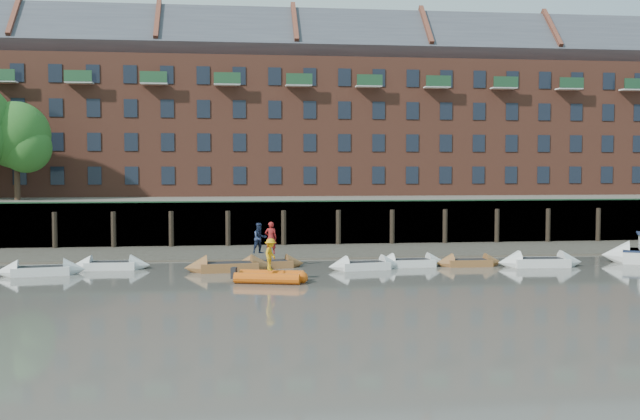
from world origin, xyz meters
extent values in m
plane|color=#5A564F|center=(0.00, 0.00, 0.00)|extent=(220.00, 220.00, 0.00)
cube|color=#3D382F|center=(0.00, 18.00, 0.00)|extent=(110.00, 8.00, 0.50)
cube|color=#4C4336|center=(0.00, 14.60, 0.00)|extent=(110.00, 1.60, 0.10)
cube|color=#2D2A26|center=(0.00, 22.40, 1.60)|extent=(110.00, 0.80, 3.20)
cylinder|color=black|center=(-18.00, 21.75, 1.30)|extent=(0.36, 0.36, 2.60)
cylinder|color=black|center=(-14.00, 21.75, 1.30)|extent=(0.36, 0.36, 2.60)
cylinder|color=black|center=(-10.00, 21.75, 1.30)|extent=(0.36, 0.36, 2.60)
cylinder|color=black|center=(-6.00, 21.75, 1.30)|extent=(0.36, 0.36, 2.60)
cylinder|color=black|center=(-2.00, 21.75, 1.30)|extent=(0.36, 0.36, 2.60)
cylinder|color=black|center=(2.00, 21.75, 1.30)|extent=(0.36, 0.36, 2.60)
cylinder|color=black|center=(6.00, 21.75, 1.30)|extent=(0.36, 0.36, 2.60)
cylinder|color=black|center=(10.00, 21.75, 1.30)|extent=(0.36, 0.36, 2.60)
cylinder|color=black|center=(14.00, 21.75, 1.30)|extent=(0.36, 0.36, 2.60)
cylinder|color=black|center=(18.00, 21.75, 1.30)|extent=(0.36, 0.36, 2.60)
cylinder|color=black|center=(22.00, 21.75, 1.30)|extent=(0.36, 0.36, 2.60)
cube|color=#264C2D|center=(0.00, 22.10, 3.25)|extent=(110.00, 0.06, 0.10)
cube|color=#5E594D|center=(0.00, 36.00, 1.60)|extent=(110.00, 28.00, 3.20)
cube|color=brown|center=(0.00, 37.00, 9.20)|extent=(80.00, 10.00, 12.00)
cube|color=#42444C|center=(0.00, 37.00, 16.40)|extent=(80.60, 15.56, 15.56)
cube|color=black|center=(-23.00, 31.98, 5.00)|extent=(1.10, 0.12, 1.50)
cube|color=black|center=(-20.00, 31.98, 5.00)|extent=(1.10, 0.12, 1.50)
cube|color=black|center=(-17.00, 31.98, 5.00)|extent=(1.10, 0.12, 1.50)
cube|color=black|center=(-14.00, 31.98, 5.00)|extent=(1.10, 0.12, 1.50)
cube|color=black|center=(-11.00, 31.98, 5.00)|extent=(1.10, 0.12, 1.50)
cube|color=black|center=(-8.00, 31.98, 5.00)|extent=(1.10, 0.12, 1.50)
cube|color=black|center=(-5.00, 31.98, 5.00)|extent=(1.10, 0.12, 1.50)
cube|color=black|center=(-2.00, 31.98, 5.00)|extent=(1.10, 0.12, 1.50)
cube|color=black|center=(1.00, 31.98, 5.00)|extent=(1.10, 0.12, 1.50)
cube|color=black|center=(4.00, 31.98, 5.00)|extent=(1.10, 0.12, 1.50)
cube|color=black|center=(7.00, 31.98, 5.00)|extent=(1.10, 0.12, 1.50)
cube|color=black|center=(10.00, 31.98, 5.00)|extent=(1.10, 0.12, 1.50)
cube|color=black|center=(13.00, 31.98, 5.00)|extent=(1.10, 0.12, 1.50)
cube|color=black|center=(16.00, 31.98, 5.00)|extent=(1.10, 0.12, 1.50)
cube|color=black|center=(19.00, 31.98, 5.00)|extent=(1.10, 0.12, 1.50)
cube|color=black|center=(22.00, 31.98, 5.00)|extent=(1.10, 0.12, 1.50)
cube|color=black|center=(25.00, 31.98, 5.00)|extent=(1.10, 0.12, 1.50)
cube|color=black|center=(28.00, 31.98, 5.00)|extent=(1.10, 0.12, 1.50)
cube|color=black|center=(31.00, 31.98, 5.00)|extent=(1.10, 0.12, 1.50)
cube|color=black|center=(-23.00, 31.98, 7.80)|extent=(1.10, 0.12, 1.50)
cube|color=black|center=(-20.00, 31.98, 7.80)|extent=(1.10, 0.12, 1.50)
cube|color=black|center=(-17.00, 31.98, 7.80)|extent=(1.10, 0.12, 1.50)
cube|color=black|center=(-14.00, 31.98, 7.80)|extent=(1.10, 0.12, 1.50)
cube|color=black|center=(-11.00, 31.98, 7.80)|extent=(1.10, 0.12, 1.50)
cube|color=black|center=(-8.00, 31.98, 7.80)|extent=(1.10, 0.12, 1.50)
cube|color=black|center=(-5.00, 31.98, 7.80)|extent=(1.10, 0.12, 1.50)
cube|color=black|center=(-2.00, 31.98, 7.80)|extent=(1.10, 0.12, 1.50)
cube|color=black|center=(1.00, 31.98, 7.80)|extent=(1.10, 0.12, 1.50)
cube|color=black|center=(4.00, 31.98, 7.80)|extent=(1.10, 0.12, 1.50)
cube|color=black|center=(7.00, 31.98, 7.80)|extent=(1.10, 0.12, 1.50)
cube|color=black|center=(10.00, 31.98, 7.80)|extent=(1.10, 0.12, 1.50)
cube|color=black|center=(13.00, 31.98, 7.80)|extent=(1.10, 0.12, 1.50)
cube|color=black|center=(16.00, 31.98, 7.80)|extent=(1.10, 0.12, 1.50)
cube|color=black|center=(19.00, 31.98, 7.80)|extent=(1.10, 0.12, 1.50)
cube|color=black|center=(22.00, 31.98, 7.80)|extent=(1.10, 0.12, 1.50)
cube|color=black|center=(25.00, 31.98, 7.80)|extent=(1.10, 0.12, 1.50)
cube|color=black|center=(28.00, 31.98, 7.80)|extent=(1.10, 0.12, 1.50)
cube|color=black|center=(31.00, 31.98, 7.80)|extent=(1.10, 0.12, 1.50)
cube|color=black|center=(-23.00, 31.98, 10.60)|extent=(1.10, 0.12, 1.50)
cube|color=black|center=(-20.00, 31.98, 10.60)|extent=(1.10, 0.12, 1.50)
cube|color=black|center=(-17.00, 31.98, 10.60)|extent=(1.10, 0.12, 1.50)
cube|color=black|center=(-14.00, 31.98, 10.60)|extent=(1.10, 0.12, 1.50)
cube|color=black|center=(-11.00, 31.98, 10.60)|extent=(1.10, 0.12, 1.50)
cube|color=black|center=(-8.00, 31.98, 10.60)|extent=(1.10, 0.12, 1.50)
cube|color=black|center=(-5.00, 31.98, 10.60)|extent=(1.10, 0.12, 1.50)
cube|color=black|center=(-2.00, 31.98, 10.60)|extent=(1.10, 0.12, 1.50)
cube|color=black|center=(1.00, 31.98, 10.60)|extent=(1.10, 0.12, 1.50)
cube|color=black|center=(4.00, 31.98, 10.60)|extent=(1.10, 0.12, 1.50)
cube|color=black|center=(7.00, 31.98, 10.60)|extent=(1.10, 0.12, 1.50)
cube|color=black|center=(10.00, 31.98, 10.60)|extent=(1.10, 0.12, 1.50)
cube|color=black|center=(13.00, 31.98, 10.60)|extent=(1.10, 0.12, 1.50)
cube|color=black|center=(16.00, 31.98, 10.60)|extent=(1.10, 0.12, 1.50)
cube|color=black|center=(19.00, 31.98, 10.60)|extent=(1.10, 0.12, 1.50)
cube|color=black|center=(22.00, 31.98, 10.60)|extent=(1.10, 0.12, 1.50)
cube|color=black|center=(25.00, 31.98, 10.60)|extent=(1.10, 0.12, 1.50)
cube|color=black|center=(28.00, 31.98, 10.60)|extent=(1.10, 0.12, 1.50)
cube|color=black|center=(31.00, 31.98, 10.60)|extent=(1.10, 0.12, 1.50)
cube|color=black|center=(-23.00, 31.98, 13.40)|extent=(1.10, 0.12, 1.50)
cube|color=black|center=(-20.00, 31.98, 13.40)|extent=(1.10, 0.12, 1.50)
cube|color=black|center=(-17.00, 31.98, 13.40)|extent=(1.10, 0.12, 1.50)
cube|color=black|center=(-14.00, 31.98, 13.40)|extent=(1.10, 0.12, 1.50)
cube|color=black|center=(-11.00, 31.98, 13.40)|extent=(1.10, 0.12, 1.50)
cube|color=black|center=(-8.00, 31.98, 13.40)|extent=(1.10, 0.12, 1.50)
cube|color=black|center=(-5.00, 31.98, 13.40)|extent=(1.10, 0.12, 1.50)
cube|color=black|center=(-2.00, 31.98, 13.40)|extent=(1.10, 0.12, 1.50)
cube|color=black|center=(1.00, 31.98, 13.40)|extent=(1.10, 0.12, 1.50)
cube|color=black|center=(4.00, 31.98, 13.40)|extent=(1.10, 0.12, 1.50)
cube|color=black|center=(7.00, 31.98, 13.40)|extent=(1.10, 0.12, 1.50)
cube|color=black|center=(10.00, 31.98, 13.40)|extent=(1.10, 0.12, 1.50)
cube|color=black|center=(13.00, 31.98, 13.40)|extent=(1.10, 0.12, 1.50)
cube|color=black|center=(16.00, 31.98, 13.40)|extent=(1.10, 0.12, 1.50)
cube|color=black|center=(19.00, 31.98, 13.40)|extent=(1.10, 0.12, 1.50)
cube|color=black|center=(22.00, 31.98, 13.40)|extent=(1.10, 0.12, 1.50)
cube|color=black|center=(25.00, 31.98, 13.40)|extent=(1.10, 0.12, 1.50)
cube|color=black|center=(28.00, 31.98, 13.40)|extent=(1.10, 0.12, 1.50)
cube|color=black|center=(31.00, 31.98, 13.40)|extent=(1.10, 0.12, 1.50)
cylinder|color=#3A281C|center=(-22.00, 27.50, 5.20)|extent=(0.44, 0.44, 4.00)
sphere|color=#2C6723|center=(-22.00, 27.50, 8.16)|extent=(5.12, 5.12, 5.12)
cube|color=silver|center=(-15.91, 9.14, 0.23)|extent=(3.12, 1.81, 0.46)
cone|color=silver|center=(-14.23, 9.43, 0.23)|extent=(1.35, 1.50, 1.32)
cone|color=silver|center=(-17.60, 8.85, 0.23)|extent=(1.35, 1.50, 1.32)
cube|color=black|center=(-15.91, 9.14, 0.44)|extent=(2.58, 1.40, 0.06)
cube|color=silver|center=(-12.54, 10.95, 0.22)|extent=(2.82, 1.34, 0.43)
cone|color=silver|center=(-10.92, 10.90, 0.22)|extent=(1.12, 1.29, 1.25)
cone|color=silver|center=(-14.16, 11.00, 0.22)|extent=(1.12, 1.29, 1.25)
cube|color=black|center=(-12.54, 10.95, 0.41)|extent=(2.35, 1.02, 0.06)
cube|color=brown|center=(-5.92, 9.31, 0.25)|extent=(3.27, 1.68, 0.49)
cone|color=brown|center=(-4.09, 9.47, 0.25)|extent=(1.34, 1.52, 1.43)
cone|color=brown|center=(-7.76, 9.16, 0.25)|extent=(1.34, 1.52, 1.43)
cube|color=black|center=(-5.92, 9.31, 0.47)|extent=(2.71, 1.28, 0.06)
cube|color=brown|center=(-3.65, 10.53, 0.20)|extent=(2.74, 1.51, 0.41)
cone|color=brown|center=(-2.14, 10.73, 0.20)|extent=(1.16, 1.30, 1.18)
cone|color=brown|center=(-5.15, 10.33, 0.20)|extent=(1.16, 1.30, 1.18)
cube|color=black|center=(-3.65, 10.53, 0.39)|extent=(2.27, 1.16, 0.06)
cube|color=silver|center=(1.65, 9.19, 0.21)|extent=(2.90, 1.67, 0.43)
cone|color=silver|center=(3.22, 9.46, 0.21)|extent=(1.25, 1.39, 1.24)
cone|color=silver|center=(0.08, 8.93, 0.21)|extent=(1.25, 1.39, 1.24)
cube|color=black|center=(1.65, 9.19, 0.41)|extent=(2.40, 1.29, 0.06)
cube|color=silver|center=(4.52, 10.08, 0.21)|extent=(2.77, 1.36, 0.42)
cone|color=silver|center=(6.10, 10.16, 0.21)|extent=(1.12, 1.28, 1.22)
cone|color=silver|center=(2.94, 10.00, 0.21)|extent=(1.12, 1.28, 1.22)
cube|color=black|center=(4.52, 10.08, 0.40)|extent=(2.30, 1.03, 0.06)
cube|color=brown|center=(7.93, 9.80, 0.20)|extent=(2.55, 1.17, 0.40)
cone|color=brown|center=(9.41, 9.79, 0.20)|extent=(1.00, 1.15, 1.15)
cone|color=brown|center=(6.44, 9.81, 0.20)|extent=(1.00, 1.15, 1.15)
cube|color=black|center=(7.93, 9.80, 0.38)|extent=(2.12, 0.88, 0.06)
cube|color=silver|center=(11.95, 9.14, 0.25)|extent=(3.24, 1.60, 0.50)
cone|color=silver|center=(13.80, 9.04, 0.25)|extent=(1.31, 1.50, 1.43)
cone|color=silver|center=(10.10, 9.23, 0.25)|extent=(1.31, 1.50, 1.43)
cube|color=black|center=(11.95, 9.14, 0.48)|extent=(2.70, 1.21, 0.06)
cylinder|color=#D3510C|center=(-3.77, 5.74, 0.27)|extent=(3.31, 1.40, 0.54)
cylinder|color=#D3510C|center=(-4.07, 4.63, 0.27)|extent=(3.31, 1.40, 0.54)
sphere|color=#D3510C|center=(-2.34, 4.75, 0.27)|extent=(0.62, 0.62, 0.62)
cube|color=black|center=(-3.92, 5.18, 0.27)|extent=(2.89, 1.64, 0.19)
cone|color=silver|center=(17.29, 10.49, 0.42)|extent=(2.21, 2.35, 1.85)
imported|color=maroon|center=(-3.55, 10.50, 1.72)|extent=(0.69, 0.47, 1.85)
imported|color=#19233F|center=(-4.17, 10.78, 1.68)|extent=(1.06, 0.96, 1.77)
imported|color=orange|center=(-3.86, 5.27, 1.39)|extent=(0.94, 1.19, 1.61)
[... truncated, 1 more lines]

